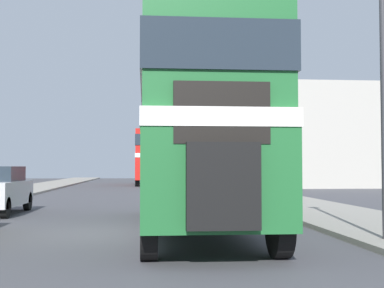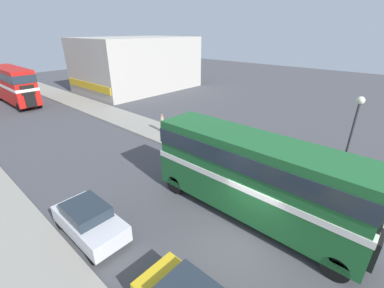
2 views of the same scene
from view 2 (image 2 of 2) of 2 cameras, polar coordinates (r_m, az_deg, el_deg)
The scene contains 8 objects.
ground_plane at distance 12.31m, azimuth 10.24°, elevation -21.18°, with size 120.00×120.00×0.00m, color #47474C.
sidewalk_right at distance 17.32m, azimuth 22.40°, elevation -7.76°, with size 3.50×120.00×0.12m.
double_decker_bus at distance 12.53m, azimuth 13.47°, elevation -6.12°, with size 2.48×10.52×4.21m.
bus_distant at distance 39.19m, azimuth -34.91°, elevation 11.07°, with size 2.44×9.96×4.50m.
car_parked_mid at distance 12.95m, azimuth -21.87°, elevation -15.49°, with size 1.76×3.92×1.54m.
pedestrian_walking at distance 23.41m, azimuth -6.71°, elevation 4.92°, with size 0.33×0.33×1.64m.
street_lamp at distance 14.23m, azimuth 31.70°, elevation 1.00°, with size 0.36×0.36×5.86m.
shop_building_block at distance 42.46m, azimuth -12.04°, elevation 17.05°, with size 16.98×11.58×7.65m.
Camera 2 is at (-7.69, -4.14, 8.68)m, focal length 24.00 mm.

